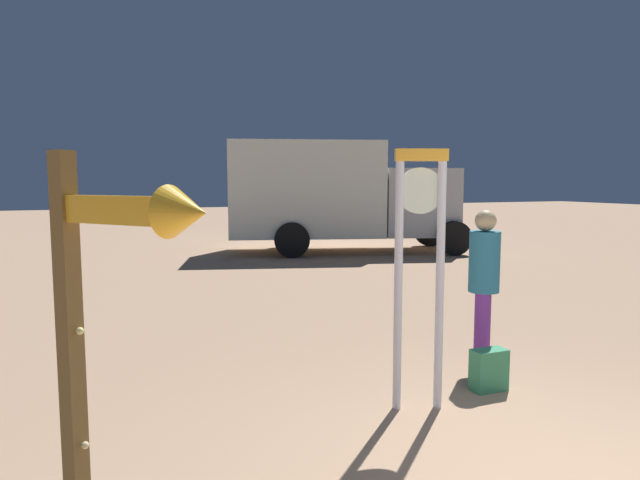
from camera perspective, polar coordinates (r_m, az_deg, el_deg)
standing_clock at (r=4.74m, az=10.08°, el=-1.34°), size 0.43×0.22×2.20m
arrow_sign at (r=2.98m, az=-20.27°, el=-4.52°), size 0.77×0.88×2.09m
person_near_clock at (r=6.05m, az=16.31°, el=-3.92°), size 0.31×0.31×1.64m
backpack at (r=5.56m, az=16.73°, el=-12.55°), size 0.33×0.21×0.39m
box_truck_near at (r=15.38m, az=1.51°, el=4.72°), size 6.68×3.92×2.98m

